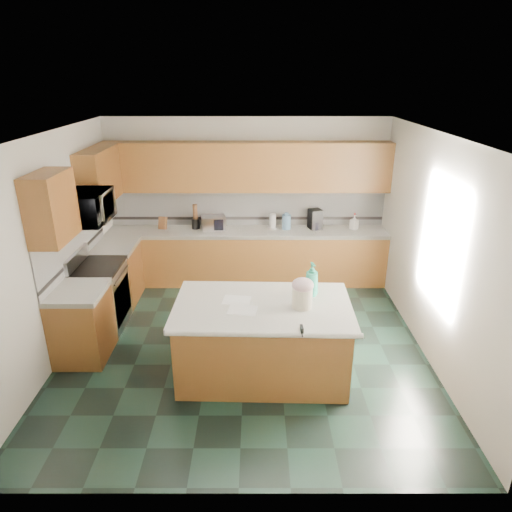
{
  "coord_description": "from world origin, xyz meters",
  "views": [
    {
      "loc": [
        0.15,
        -5.15,
        3.33
      ],
      "look_at": [
        0.15,
        0.35,
        1.12
      ],
      "focal_mm": 32.0,
      "sensor_mm": 36.0,
      "label": 1
    }
  ],
  "objects_px": {
    "soap_bottle_island": "(312,279)",
    "knife_block": "(163,223)",
    "island_base": "(262,342)",
    "coffee_maker": "(315,219)",
    "island_top": "(263,307)",
    "treat_jar": "(302,298)",
    "toaster_oven": "(213,223)"
  },
  "relations": [
    {
      "from": "toaster_oven",
      "to": "island_base",
      "type": "bearing_deg",
      "value": -84.12
    },
    {
      "from": "knife_block",
      "to": "toaster_oven",
      "type": "bearing_deg",
      "value": 12.53
    },
    {
      "from": "island_top",
      "to": "toaster_oven",
      "type": "xyz_separation_m",
      "value": [
        -0.78,
        2.66,
        0.14
      ]
    },
    {
      "from": "treat_jar",
      "to": "toaster_oven",
      "type": "height_order",
      "value": "treat_jar"
    },
    {
      "from": "island_base",
      "to": "knife_block",
      "type": "height_order",
      "value": "knife_block"
    },
    {
      "from": "treat_jar",
      "to": "coffee_maker",
      "type": "height_order",
      "value": "coffee_maker"
    },
    {
      "from": "coffee_maker",
      "to": "island_top",
      "type": "bearing_deg",
      "value": -125.44
    },
    {
      "from": "island_base",
      "to": "soap_bottle_island",
      "type": "height_order",
      "value": "soap_bottle_island"
    },
    {
      "from": "island_top",
      "to": "coffee_maker",
      "type": "distance_m",
      "value": 2.84
    },
    {
      "from": "knife_block",
      "to": "island_top",
      "type": "bearing_deg",
      "value": -46.1
    },
    {
      "from": "island_base",
      "to": "island_top",
      "type": "bearing_deg",
      "value": 1.66
    },
    {
      "from": "treat_jar",
      "to": "soap_bottle_island",
      "type": "relative_size",
      "value": 0.57
    },
    {
      "from": "soap_bottle_island",
      "to": "island_top",
      "type": "bearing_deg",
      "value": -173.1
    },
    {
      "from": "island_base",
      "to": "soap_bottle_island",
      "type": "xyz_separation_m",
      "value": [
        0.57,
        0.22,
        0.69
      ]
    },
    {
      "from": "island_top",
      "to": "soap_bottle_island",
      "type": "bearing_deg",
      "value": 23.18
    },
    {
      "from": "island_base",
      "to": "toaster_oven",
      "type": "distance_m",
      "value": 2.83
    },
    {
      "from": "island_base",
      "to": "soap_bottle_island",
      "type": "relative_size",
      "value": 4.66
    },
    {
      "from": "soap_bottle_island",
      "to": "coffee_maker",
      "type": "height_order",
      "value": "soap_bottle_island"
    },
    {
      "from": "island_top",
      "to": "treat_jar",
      "type": "bearing_deg",
      "value": -6.89
    },
    {
      "from": "knife_block",
      "to": "coffee_maker",
      "type": "height_order",
      "value": "coffee_maker"
    },
    {
      "from": "soap_bottle_island",
      "to": "knife_block",
      "type": "distance_m",
      "value": 3.27
    },
    {
      "from": "coffee_maker",
      "to": "island_base",
      "type": "bearing_deg",
      "value": -125.44
    },
    {
      "from": "soap_bottle_island",
      "to": "knife_block",
      "type": "relative_size",
      "value": 1.92
    },
    {
      "from": "island_top",
      "to": "treat_jar",
      "type": "xyz_separation_m",
      "value": [
        0.43,
        -0.07,
        0.15
      ]
    },
    {
      "from": "island_base",
      "to": "coffee_maker",
      "type": "relative_size",
      "value": 5.78
    },
    {
      "from": "soap_bottle_island",
      "to": "knife_block",
      "type": "bearing_deg",
      "value": 117.33
    },
    {
      "from": "knife_block",
      "to": "toaster_oven",
      "type": "distance_m",
      "value": 0.84
    },
    {
      "from": "treat_jar",
      "to": "knife_block",
      "type": "xyz_separation_m",
      "value": [
        -2.05,
        2.72,
        -0.01
      ]
    },
    {
      "from": "treat_jar",
      "to": "soap_bottle_island",
      "type": "height_order",
      "value": "soap_bottle_island"
    },
    {
      "from": "knife_block",
      "to": "toaster_oven",
      "type": "xyz_separation_m",
      "value": [
        0.84,
        0.0,
        0.01
      ]
    },
    {
      "from": "island_top",
      "to": "soap_bottle_island",
      "type": "height_order",
      "value": "soap_bottle_island"
    },
    {
      "from": "island_top",
      "to": "knife_block",
      "type": "distance_m",
      "value": 3.11
    }
  ]
}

